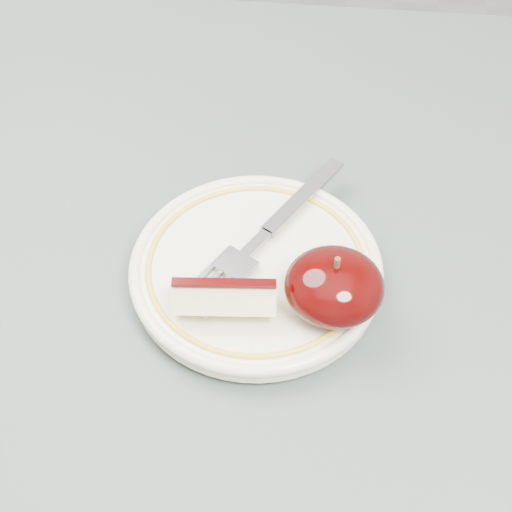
# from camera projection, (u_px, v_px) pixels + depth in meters

# --- Properties ---
(table) EXTENTS (0.90, 0.90, 0.75)m
(table) POSITION_uv_depth(u_px,v_px,m) (195.00, 415.00, 0.55)
(table) COLOR brown
(table) RESTS_ON ground
(plate) EXTENTS (0.18, 0.18, 0.02)m
(plate) POSITION_uv_depth(u_px,v_px,m) (256.00, 268.00, 0.52)
(plate) COLOR beige
(plate) RESTS_ON table
(apple_half) EXTENTS (0.07, 0.06, 0.05)m
(apple_half) POSITION_uv_depth(u_px,v_px,m) (334.00, 286.00, 0.47)
(apple_half) COLOR black
(apple_half) RESTS_ON plate
(apple_wedge) EXTENTS (0.07, 0.04, 0.03)m
(apple_wedge) POSITION_uv_depth(u_px,v_px,m) (225.00, 297.00, 0.48)
(apple_wedge) COLOR beige
(apple_wedge) RESTS_ON plate
(fork) EXTENTS (0.11, 0.17, 0.00)m
(fork) POSITION_uv_depth(u_px,v_px,m) (266.00, 234.00, 0.53)
(fork) COLOR gray
(fork) RESTS_ON plate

